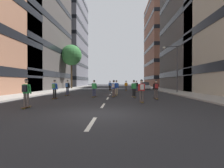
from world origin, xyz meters
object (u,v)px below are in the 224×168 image
object	(u,v)px
parked_car_near	(144,86)
skater_3	(126,85)
skater_1	(114,87)
skater_8	(110,85)
street_tree_near	(71,55)
skater_6	(94,88)
streetlamp_right	(175,64)
skater_4	(142,89)
skater_9	(26,91)
skater_0	(67,87)
skater_11	(54,88)
skater_7	(134,88)
skater_10	(116,87)
skater_2	(137,86)
skater_5	(156,88)

from	to	relation	value
parked_car_near	skater_3	distance (m)	9.03
skater_1	skater_8	bearing A→B (deg)	94.47
street_tree_near	skater_6	size ratio (longest dim) A/B	5.52
streetlamp_right	skater_4	xyz separation A→B (m)	(-6.10, -11.41, -3.12)
street_tree_near	skater_6	bearing A→B (deg)	-69.03
streetlamp_right	skater_9	xyz separation A→B (m)	(-13.40, -14.58, -3.12)
skater_0	skater_1	size ratio (longest dim) A/B	1.00
skater_0	skater_3	world-z (taller)	same
skater_4	skater_11	world-z (taller)	same
skater_1	skater_7	xyz separation A→B (m)	(2.08, -0.45, -0.03)
skater_7	skater_8	xyz separation A→B (m)	(-3.10, 13.45, 0.03)
skater_7	skater_8	distance (m)	13.80
skater_9	skater_10	world-z (taller)	same
skater_10	skater_4	bearing A→B (deg)	-74.89
skater_7	skater_8	world-z (taller)	same
skater_0	skater_9	bearing A→B (deg)	-87.87
parked_car_near	skater_2	distance (m)	10.16
streetlamp_right	skater_11	bearing A→B (deg)	-147.39
parked_car_near	skater_4	bearing A→B (deg)	-98.91
skater_4	skater_0	bearing A→B (deg)	139.74
street_tree_near	skater_4	distance (m)	29.33
skater_0	skater_9	xyz separation A→B (m)	(0.36, -9.65, 0.00)
skater_3	skater_11	distance (m)	16.04
street_tree_near	skater_7	bearing A→B (deg)	-60.12
skater_2	skater_11	world-z (taller)	same
parked_car_near	skater_4	xyz separation A→B (m)	(-3.89, -24.79, 0.32)
skater_0	skater_10	distance (m)	5.72
street_tree_near	skater_9	world-z (taller)	street_tree_near
parked_car_near	skater_5	size ratio (longest dim) A/B	2.47
skater_5	skater_11	xyz separation A→B (m)	(-9.36, -0.10, 0.00)
skater_9	parked_car_near	bearing A→B (deg)	68.21
skater_6	skater_7	world-z (taller)	same
parked_car_near	streetlamp_right	distance (m)	14.00
skater_5	skater_6	size ratio (longest dim) A/B	1.00
skater_11	skater_6	bearing A→B (deg)	29.31
skater_3	skater_7	bearing A→B (deg)	-88.81
skater_3	skater_10	world-z (taller)	same
streetlamp_right	skater_4	distance (m)	13.31
skater_7	skater_11	distance (m)	7.75
skater_9	skater_10	size ratio (longest dim) A/B	1.00
skater_4	skater_9	bearing A→B (deg)	-156.50
skater_3	skater_11	bearing A→B (deg)	-116.92
skater_0	skater_9	distance (m)	9.66
skater_3	skater_7	size ratio (longest dim) A/B	1.00
skater_10	skater_11	world-z (taller)	same
skater_4	skater_7	xyz separation A→B (m)	(-0.19, 4.44, -0.03)
skater_2	skater_7	bearing A→B (deg)	-97.30
skater_5	parked_car_near	bearing A→B (deg)	84.24
skater_9	skater_2	bearing A→B (deg)	65.06
skater_5	skater_8	world-z (taller)	same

